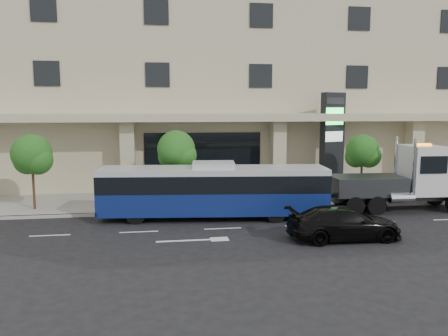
# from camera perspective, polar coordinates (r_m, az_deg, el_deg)

# --- Properties ---
(ground) EXTENTS (120.00, 120.00, 0.00)m
(ground) POSITION_cam_1_polar(r_m,az_deg,el_deg) (22.74, -0.70, -6.91)
(ground) COLOR black
(ground) RESTS_ON ground
(sidewalk) EXTENTS (120.00, 6.00, 0.15)m
(sidewalk) POSITION_cam_1_polar(r_m,az_deg,el_deg) (27.56, -2.10, -4.17)
(sidewalk) COLOR gray
(sidewalk) RESTS_ON ground
(curb) EXTENTS (120.00, 0.30, 0.15)m
(curb) POSITION_cam_1_polar(r_m,az_deg,el_deg) (24.65, -1.33, -5.59)
(curb) COLOR gray
(curb) RESTS_ON ground
(convention_center) EXTENTS (60.00, 17.60, 20.00)m
(convention_center) POSITION_cam_1_polar(r_m,az_deg,el_deg) (37.59, -3.98, 14.14)
(convention_center) COLOR tan
(convention_center) RESTS_ON ground
(tree_left) EXTENTS (2.27, 2.20, 4.22)m
(tree_left) POSITION_cam_1_polar(r_m,az_deg,el_deg) (26.48, -23.76, 1.35)
(tree_left) COLOR #422B19
(tree_left) RESTS_ON sidewalk
(tree_mid) EXTENTS (2.28, 2.20, 4.38)m
(tree_mid) POSITION_cam_1_polar(r_m,az_deg,el_deg) (25.54, -6.19, 2.08)
(tree_mid) COLOR #422B19
(tree_mid) RESTS_ON sidewalk
(tree_right) EXTENTS (2.10, 2.00, 4.04)m
(tree_right) POSITION_cam_1_polar(r_m,az_deg,el_deg) (28.43, 17.67, 1.88)
(tree_right) COLOR #422B19
(tree_right) RESTS_ON sidewalk
(city_bus) EXTENTS (12.05, 3.74, 3.00)m
(city_bus) POSITION_cam_1_polar(r_m,az_deg,el_deg) (22.98, -1.39, -2.86)
(city_bus) COLOR black
(city_bus) RESTS_ON ground
(tow_truck) EXTENTS (9.19, 2.68, 4.17)m
(tow_truck) POSITION_cam_1_polar(r_m,az_deg,el_deg) (26.95, 22.83, -1.49)
(tow_truck) COLOR #2D3033
(tow_truck) RESTS_ON ground
(black_sedan) EXTENTS (5.04, 2.09, 1.46)m
(black_sedan) POSITION_cam_1_polar(r_m,az_deg,el_deg) (20.18, 15.39, -6.95)
(black_sedan) COLOR black
(black_sedan) RESTS_ON ground
(signage_pylon) EXTENTS (1.76, 1.12, 6.68)m
(signage_pylon) POSITION_cam_1_polar(r_m,az_deg,el_deg) (30.22, 13.93, 3.30)
(signage_pylon) COLOR black
(signage_pylon) RESTS_ON sidewalk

